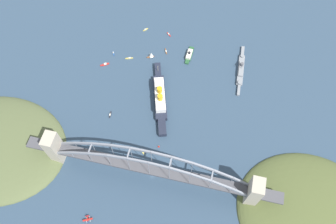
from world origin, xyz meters
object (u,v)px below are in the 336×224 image
Objects in this scene: harbor_arch_bridge at (151,168)px; small_boat_3 at (110,115)px; small_boat_8 at (113,53)px; ocean_liner at (160,97)px; small_boat_1 at (151,55)px; small_boat_2 at (169,34)px; small_boat_7 at (129,58)px; small_boat_6 at (146,30)px; small_boat_5 at (142,150)px; seaplane_taxiing_near_bridge at (88,219)px; small_boat_0 at (105,64)px; small_boat_4 at (166,51)px; channel_marker_buoy at (159,146)px; naval_cruiser at (241,69)px; harbor_ferry_steamer at (189,55)px.

small_boat_3 is at bearing 137.16° from harbor_arch_bridge.
ocean_liner is at bearing -35.42° from small_boat_8.
harbor_arch_bridge is 27.59× the size of small_boat_1.
small_boat_7 is at bearing -128.75° from small_boat_2.
small_boat_6 is 0.68× the size of small_boat_7.
small_boat_6 is at bearing 103.81° from small_boat_5.
seaplane_taxiing_near_bridge is at bearing -103.64° from ocean_liner.
small_boat_4 is at bearing 28.02° from small_boat_0.
small_boat_2 is at bearing 51.25° from small_boat_7.
ocean_liner is 76.01m from small_boat_7.
small_boat_7 is (-44.98, -22.20, -0.06)m from small_boat_4.
channel_marker_buoy is (68.42, -114.34, 0.38)m from small_boat_7.
small_boat_8 reaches higher than small_boat_2.
harbor_arch_bridge is 39.60m from small_boat_5.
seaplane_taxiing_near_bridge is 220.31m from small_boat_1.
channel_marker_buoy is (91.64, -117.57, 0.34)m from small_boat_8.
small_boat_6 is (-36.76, 30.96, -0.08)m from small_boat_4.
small_boat_7 is at bearing 114.77° from harbor_arch_bridge.
small_boat_4 is (-101.97, 8.17, -1.78)m from naval_cruiser.
harbor_ferry_steamer is (21.96, 74.90, -4.13)m from ocean_liner.
harbor_arch_bridge is 33.46× the size of small_boat_5.
small_boat_1 reaches higher than small_boat_6.
small_boat_3 is (29.61, -70.27, -0.06)m from small_boat_0.
harbor_ferry_steamer is at bearing 86.49° from channel_marker_buoy.
ocean_liner is 12.27× the size of small_boat_5.
small_boat_4 reaches higher than small_boat_0.
harbor_arch_bridge is 3.52× the size of naval_cruiser.
small_boat_5 reaches higher than small_boat_4.
seaplane_taxiing_near_bridge is 217.78m from small_boat_8.
small_boat_6 is at bearing 113.86° from ocean_liner.
small_boat_2 is at bearing -1.68° from small_boat_6.
small_boat_2 is 145.24m from small_boat_3.
small_boat_2 is (-12.99, 104.46, -5.87)m from ocean_liner.
small_boat_1 is 100.03m from small_boat_3.
small_boat_3 is at bearing -92.93° from small_boat_6.
small_boat_7 is at bearing -163.60° from harbor_ferry_steamer.
small_boat_4 is 70.78m from small_boat_8.
seaplane_taxiing_near_bridge is 3.65× the size of channel_marker_buoy.
small_boat_0 reaches higher than small_boat_6.
small_boat_5 is at bearing -149.97° from channel_marker_buoy.
small_boat_3 is 1.38× the size of small_boat_8.
seaplane_taxiing_near_bridge is at bearing -88.23° from small_boat_6.
seaplane_taxiing_near_bridge is (-60.45, -233.52, -0.31)m from harbor_ferry_steamer.
ocean_liner is at bearing -22.96° from small_boat_0.
seaplane_taxiing_near_bridge is at bearing -97.00° from small_boat_4.
small_boat_8 is (-68.20, -18.96, -0.02)m from small_boat_4.
small_boat_4 is at bearing 98.10° from harbor_arch_bridge.
small_boat_5 reaches higher than harbor_ferry_steamer.
channel_marker_buoy is at bearing 61.68° from seaplane_taxiing_near_bridge.
small_boat_8 is at bearing 105.01° from small_boat_3.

